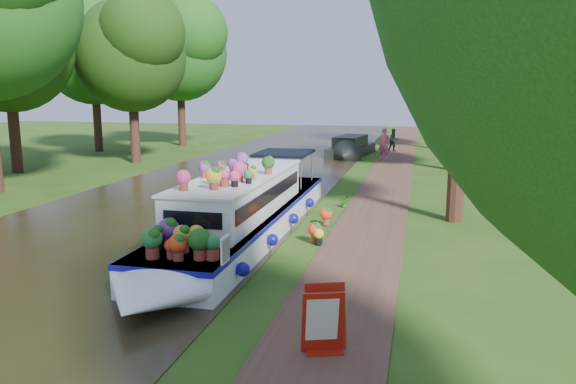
{
  "coord_description": "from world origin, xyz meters",
  "views": [
    {
      "loc": [
        2.64,
        -15.6,
        4.25
      ],
      "look_at": [
        -1.05,
        -0.03,
        1.3
      ],
      "focal_mm": 35.0,
      "sensor_mm": 36.0,
      "label": 1
    }
  ],
  "objects_px": {
    "second_boat": "(350,148)",
    "sandwich_board": "(324,322)",
    "pedestrian_dark": "(394,140)",
    "pedestrian_pink": "(384,144)",
    "plant_boat": "(241,210)"
  },
  "relations": [
    {
      "from": "plant_boat",
      "to": "second_boat",
      "type": "relative_size",
      "value": 1.99
    },
    {
      "from": "plant_boat",
      "to": "sandwich_board",
      "type": "xyz_separation_m",
      "value": [
        3.48,
        -6.36,
        -0.34
      ]
    },
    {
      "from": "pedestrian_pink",
      "to": "pedestrian_dark",
      "type": "height_order",
      "value": "pedestrian_pink"
    },
    {
      "from": "pedestrian_dark",
      "to": "sandwich_board",
      "type": "bearing_deg",
      "value": -112.41
    },
    {
      "from": "second_boat",
      "to": "sandwich_board",
      "type": "distance_m",
      "value": 27.66
    },
    {
      "from": "plant_boat",
      "to": "pedestrian_dark",
      "type": "bearing_deg",
      "value": 82.7
    },
    {
      "from": "sandwich_board",
      "to": "pedestrian_dark",
      "type": "height_order",
      "value": "pedestrian_dark"
    },
    {
      "from": "second_boat",
      "to": "pedestrian_dark",
      "type": "bearing_deg",
      "value": 57.39
    },
    {
      "from": "sandwich_board",
      "to": "pedestrian_pink",
      "type": "height_order",
      "value": "pedestrian_pink"
    },
    {
      "from": "sandwich_board",
      "to": "pedestrian_dark",
      "type": "distance_m",
      "value": 30.49
    },
    {
      "from": "plant_boat",
      "to": "pedestrian_dark",
      "type": "relative_size",
      "value": 8.75
    },
    {
      "from": "pedestrian_pink",
      "to": "pedestrian_dark",
      "type": "distance_m",
      "value": 4.81
    },
    {
      "from": "second_boat",
      "to": "pedestrian_pink",
      "type": "bearing_deg",
      "value": -30.34
    },
    {
      "from": "second_boat",
      "to": "sandwich_board",
      "type": "relative_size",
      "value": 6.31
    },
    {
      "from": "pedestrian_pink",
      "to": "pedestrian_dark",
      "type": "xyz_separation_m",
      "value": [
        0.34,
        4.79,
        -0.18
      ]
    }
  ]
}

